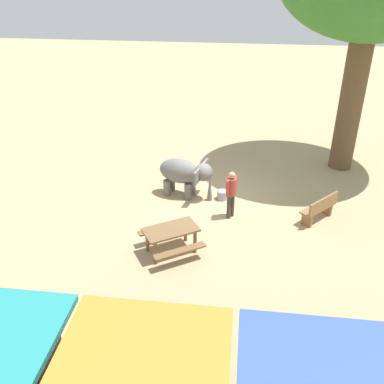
% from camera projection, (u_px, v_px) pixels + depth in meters
% --- Properties ---
extents(ground_plane, '(60.00, 60.00, 0.00)m').
position_uv_depth(ground_plane, '(212.00, 202.00, 14.83)').
color(ground_plane, tan).
extents(elephant, '(1.98, 1.37, 1.36)m').
position_uv_depth(elephant, '(185.00, 173.00, 14.84)').
color(elephant, slate).
rests_on(elephant, ground_plane).
extents(person_handler, '(0.33, 0.44, 1.62)m').
position_uv_depth(person_handler, '(231.00, 191.00, 13.57)').
color(person_handler, '#3F3833').
rests_on(person_handler, ground_plane).
extents(wooden_bench, '(1.25, 1.30, 0.88)m').
position_uv_depth(wooden_bench, '(320.00, 208.00, 13.60)').
color(wooden_bench, olive).
rests_on(wooden_bench, ground_plane).
extents(picnic_table_near, '(2.06, 2.06, 0.78)m').
position_uv_depth(picnic_table_near, '(171.00, 235.00, 12.10)').
color(picnic_table_near, brown).
rests_on(picnic_table_near, ground_plane).
extents(feed_bucket, '(0.36, 0.36, 0.32)m').
position_uv_depth(feed_bucket, '(222.00, 195.00, 14.95)').
color(feed_bucket, gray).
rests_on(feed_bucket, ground_plane).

